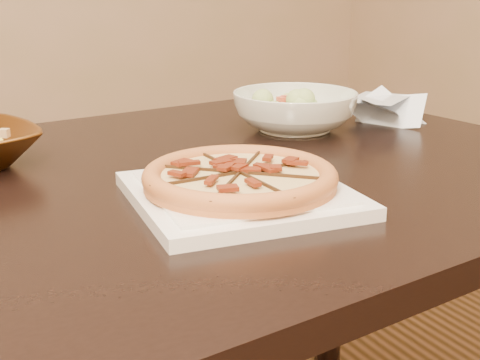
{
  "coord_description": "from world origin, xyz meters",
  "views": [
    {
      "loc": [
        -0.36,
        -1.07,
        1.04
      ],
      "look_at": [
        0.04,
        -0.32,
        0.78
      ],
      "focal_mm": 50.0,
      "sensor_mm": 36.0,
      "label": 1
    }
  ],
  "objects": [
    {
      "name": "cling_film",
      "position": [
        0.53,
        -0.02,
        0.78
      ],
      "size": [
        0.18,
        0.15,
        0.05
      ],
      "primitive_type": null,
      "rotation": [
        0.0,
        0.0,
        -0.16
      ],
      "color": "white",
      "rests_on": "dining_table"
    },
    {
      "name": "salad_bowl",
      "position": [
        0.34,
        0.01,
        0.79
      ],
      "size": [
        0.32,
        0.32,
        0.08
      ],
      "primitive_type": "imported",
      "rotation": [
        0.0,
        0.0,
        -0.42
      ],
      "color": "white",
      "rests_on": "dining_table"
    },
    {
      "name": "plate",
      "position": [
        0.04,
        -0.32,
        0.76
      ],
      "size": [
        0.31,
        0.31,
        0.02
      ],
      "color": "white",
      "rests_on": "dining_table"
    },
    {
      "name": "pizza",
      "position": [
        0.04,
        -0.32,
        0.78
      ],
      "size": [
        0.26,
        0.26,
        0.03
      ],
      "color": "#D6663A",
      "rests_on": "plate"
    },
    {
      "name": "dining_table",
      "position": [
        -0.04,
        -0.16,
        0.65
      ],
      "size": [
        1.55,
        1.09,
        0.75
      ],
      "color": "black",
      "rests_on": "floor"
    },
    {
      "name": "salad",
      "position": [
        0.33,
        0.0,
        0.84
      ],
      "size": [
        0.09,
        0.11,
        0.04
      ],
      "color": "#C1DC89",
      "rests_on": "salad_bowl"
    }
  ]
}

